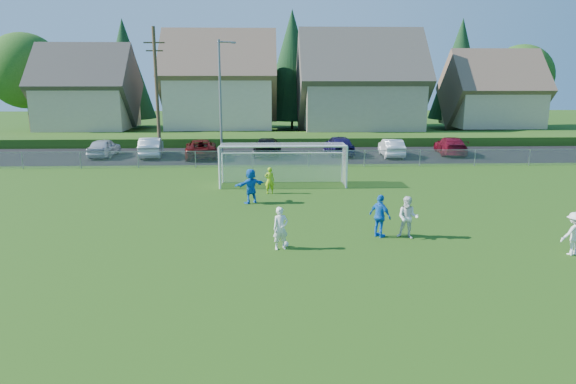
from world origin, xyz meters
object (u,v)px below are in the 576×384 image
soccer_ball (286,244)px  player_white_c (574,234)px  goalkeeper (270,180)px  car_b (151,147)px  player_white_a (281,228)px  player_blue_b (251,186)px  soccer_goal (283,158)px  car_c (201,148)px  player_blue_a (380,216)px  car_a (104,148)px  car_e (339,145)px  car_g (450,146)px  car_f (391,148)px  car_d (267,147)px  player_white_b (408,218)px

soccer_ball → player_white_c: bearing=-6.8°
goalkeeper → car_b: bearing=-61.7°
player_white_a → player_blue_b: (-1.35, 7.16, 0.08)m
player_blue_b → soccer_goal: (1.76, 4.41, 0.73)m
car_c → player_blue_a: bearing=108.0°
soccer_ball → car_a: bearing=121.4°
player_blue_b → car_b: bearing=-93.6°
goalkeeper → player_blue_b: bearing=58.8°
car_a → car_e: size_ratio=0.91×
player_blue_a → car_g: player_blue_a is taller
car_f → player_blue_a: bearing=78.3°
player_blue_b → car_d: 15.64m
car_c → soccer_goal: 12.28m
car_e → soccer_goal: 12.51m
car_c → car_f: 15.20m
soccer_ball → car_e: size_ratio=0.05×
player_blue_a → car_b: bearing=-6.6°
soccer_ball → player_white_b: (4.92, 0.92, 0.75)m
player_white_c → player_blue_a: (-6.60, 2.35, 0.07)m
player_white_c → car_a: 34.00m
player_white_c → player_blue_a: bearing=-33.4°
car_g → soccer_goal: soccer_goal is taller
car_f → car_g: 5.17m
player_white_b → soccer_ball: bearing=-149.2°
car_c → car_a: bearing=-12.3°
soccer_goal → player_white_c: bearing=-50.9°
goalkeeper → car_g: size_ratio=0.30×
player_blue_a → soccer_ball: bearing=66.6°
player_white_a → soccer_goal: bearing=68.7°
player_white_b → car_c: bearing=137.7°
car_d → player_white_a: bearing=95.5°
car_d → car_f: 9.96m
car_a → car_g: 28.11m
car_e → soccer_goal: soccer_goal is taller
car_e → car_f: 4.22m
car_d → player_white_c: bearing=119.3°
soccer_ball → car_d: bearing=91.8°
player_blue_b → car_e: (6.67, 15.89, -0.09)m
player_blue_b → car_b: (-8.47, 15.54, -0.12)m
car_d → soccer_goal: soccer_goal is taller
car_b → car_e: bearing=173.7°
soccer_ball → player_blue_b: player_blue_b is taller
player_white_a → car_e: player_white_a is taller
player_white_a → car_e: 23.65m
player_blue_a → player_blue_b: size_ratio=0.98×
player_blue_a → car_e: (1.27, 21.72, -0.08)m
player_blue_b → player_white_c: bearing=113.5°
player_white_c → goalkeeper: bearing=-56.8°
player_white_a → car_c: (-5.78, 22.13, -0.09)m
car_c → soccer_goal: soccer_goal is taller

